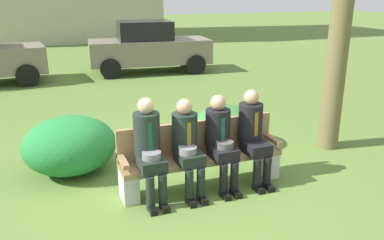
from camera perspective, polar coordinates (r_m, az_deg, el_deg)
The scene contains 9 objects.
ground_plane at distance 5.80m, azimuth -2.13°, elevation -8.80°, with size 80.00×80.00×0.00m, color #5A7933.
park_bench at distance 5.56m, azimuth 1.27°, elevation -5.09°, with size 2.27×0.44×0.90m.
seated_man_leftmost at distance 5.10m, azimuth -6.15°, elevation -3.61°, with size 0.34×0.72×1.34m.
seated_man_centerleft at distance 5.25m, azimuth -0.71°, elevation -3.22°, with size 0.34×0.72×1.28m.
seated_man_centerright at distance 5.42m, azimuth 4.09°, elevation -2.52°, with size 0.34×0.72×1.29m.
seated_man_rightmost at distance 5.65m, azimuth 8.68°, elevation -1.66°, with size 0.34×0.72×1.31m.
shrub_near_bench at distance 6.21m, azimuth -17.01°, elevation -3.45°, with size 1.37×1.25×0.85m, color #237936.
shrub_mid_lawn at distance 6.97m, azimuth 4.75°, elevation -0.89°, with size 1.16×1.07×0.73m, color #347335.
parked_car_far at distance 13.47m, azimuth -6.20°, elevation 10.29°, with size 4.04×2.03×1.68m.
Camera 1 is at (-1.67, -4.90, 2.61)m, focal length 37.44 mm.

